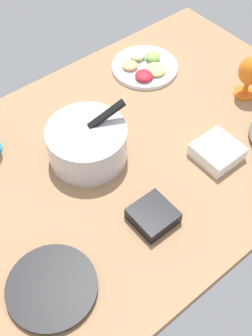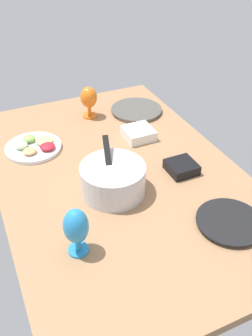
# 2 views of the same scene
# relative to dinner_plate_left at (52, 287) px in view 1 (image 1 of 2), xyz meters

# --- Properties ---
(ground_plane) EXTENTS (1.60, 1.04, 0.04)m
(ground_plane) POSITION_rel_dinner_plate_left_xyz_m (0.47, 0.25, -0.03)
(ground_plane) COLOR #99704C
(dinner_plate_left) EXTENTS (0.25, 0.25, 0.02)m
(dinner_plate_left) POSITION_rel_dinner_plate_left_xyz_m (0.00, 0.00, 0.00)
(dinner_plate_left) COLOR #4C4C51
(dinner_plate_left) RESTS_ON ground_plane
(mixing_bowl) EXTENTS (0.28, 0.27, 0.19)m
(mixing_bowl) POSITION_rel_dinner_plate_left_xyz_m (0.36, 0.32, 0.06)
(mixing_bowl) COLOR silver
(mixing_bowl) RESTS_ON ground_plane
(fruit_platter) EXTENTS (0.27, 0.27, 0.05)m
(fruit_platter) POSITION_rel_dinner_plate_left_xyz_m (0.81, 0.55, 0.01)
(fruit_platter) COLOR silver
(fruit_platter) RESTS_ON ground_plane
(hurricane_glass_orange) EXTENTS (0.09, 0.09, 0.17)m
(hurricane_glass_orange) POSITION_rel_dinner_plate_left_xyz_m (1.01, 0.19, 0.10)
(hurricane_glass_orange) COLOR orange
(hurricane_glass_orange) RESTS_ON ground_plane
(square_bowl_white) EXTENTS (0.14, 0.14, 0.05)m
(square_bowl_white) POSITION_rel_dinner_plate_left_xyz_m (0.70, 0.04, 0.02)
(square_bowl_white) COLOR white
(square_bowl_white) RESTS_ON ground_plane
(square_bowl_black) EXTENTS (0.12, 0.12, 0.05)m
(square_bowl_black) POSITION_rel_dinner_plate_left_xyz_m (0.36, -0.01, 0.01)
(square_bowl_black) COLOR black
(square_bowl_black) RESTS_ON ground_plane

